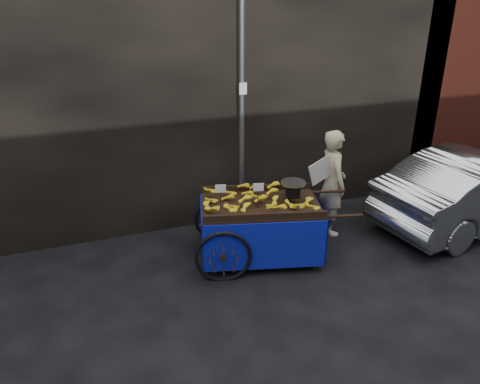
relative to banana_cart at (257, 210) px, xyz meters
name	(u,v)px	position (x,y,z in m)	size (l,w,h in m)	color
ground	(253,266)	(-0.15, -0.24, -0.81)	(80.00, 80.00, 0.00)	black
building_wall	(222,69)	(0.25, 2.36, 1.69)	(13.50, 2.00, 5.00)	black
street_pole	(242,113)	(0.15, 1.06, 1.20)	(0.12, 0.10, 4.00)	slate
banana_cart	(257,210)	(0.00, 0.00, 0.00)	(2.60, 1.64, 1.31)	black
vendor	(332,183)	(1.48, 0.36, 0.09)	(0.81, 0.70, 1.79)	#BDAF8D
plastic_bag	(313,240)	(0.95, -0.06, -0.67)	(0.30, 0.24, 0.27)	blue
parked_car	(480,188)	(4.06, -0.24, -0.15)	(1.38, 3.97, 1.31)	#A7AAAE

